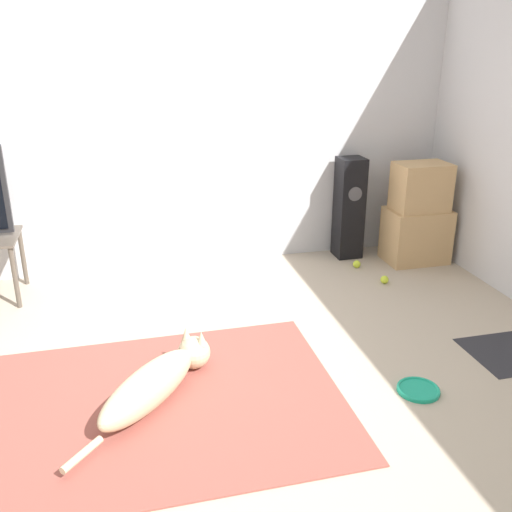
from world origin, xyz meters
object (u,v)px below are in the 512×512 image
tennis_ball_by_boxes (384,280)px  cardboard_box_upper (421,187)px  tennis_ball_near_speaker (357,264)px  dog (157,380)px  cardboard_box_lower (416,235)px  frisbee (418,390)px  floor_speaker (349,208)px

tennis_ball_by_boxes → cardboard_box_upper: bearing=39.9°
tennis_ball_by_boxes → tennis_ball_near_speaker: (-0.08, 0.37, 0.00)m
tennis_ball_by_boxes → tennis_ball_near_speaker: 0.38m
dog → tennis_ball_near_speaker: (1.85, 1.55, -0.09)m
dog → tennis_ball_by_boxes: bearing=31.3°
dog → cardboard_box_lower: bearing=33.2°
frisbee → tennis_ball_by_boxes: tennis_ball_by_boxes is taller
dog → frisbee: (1.44, -0.27, -0.11)m
cardboard_box_upper → floor_speaker: floor_speaker is taller
dog → cardboard_box_lower: size_ratio=1.71×
frisbee → cardboard_box_upper: size_ratio=0.54×
frisbee → floor_speaker: floor_speaker is taller
cardboard_box_upper → floor_speaker: bearing=152.5°
cardboard_box_lower → cardboard_box_upper: bearing=-120.5°
cardboard_box_lower → dog: bearing=-146.8°
tennis_ball_by_boxes → dog: bearing=-148.7°
floor_speaker → cardboard_box_lower: bearing=-26.2°
floor_speaker → tennis_ball_near_speaker: size_ratio=13.72×
dog → tennis_ball_near_speaker: dog is taller
dog → frisbee: size_ratio=3.76×
frisbee → cardboard_box_lower: cardboard_box_lower is taller
tennis_ball_near_speaker → cardboard_box_lower: bearing=4.1°
dog → frisbee: bearing=-10.8°
floor_speaker → dog: bearing=-135.4°
tennis_ball_by_boxes → tennis_ball_near_speaker: size_ratio=1.00×
frisbee → tennis_ball_near_speaker: size_ratio=3.67×
cardboard_box_lower → cardboard_box_upper: size_ratio=1.18×
cardboard_box_lower → tennis_ball_by_boxes: cardboard_box_lower is taller
tennis_ball_by_boxes → tennis_ball_near_speaker: bearing=102.6°
cardboard_box_upper → tennis_ball_near_speaker: (-0.56, -0.03, -0.65)m
cardboard_box_upper → tennis_ball_by_boxes: cardboard_box_upper is taller
cardboard_box_upper → cardboard_box_lower: bearing=59.5°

